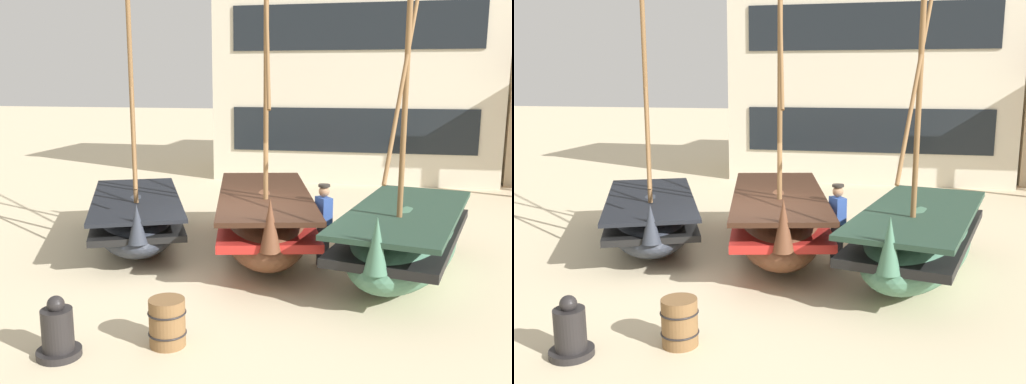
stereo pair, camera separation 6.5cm
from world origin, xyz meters
TOP-DOWN VIEW (x-y plane):
  - ground_plane at (0.00, 0.00)m, footprint 120.00×120.00m
  - fishing_boat_near_left at (-2.89, 1.34)m, footprint 3.72×5.23m
  - fishing_boat_centre_large at (0.14, 1.22)m, footprint 3.09×5.64m
  - fishing_boat_far_right at (3.05, 0.36)m, footprint 2.99×5.25m
  - fisherman_by_hull at (1.47, 0.66)m, footprint 0.39×0.42m
  - capstan_winch at (-1.71, -4.03)m, footprint 0.61×0.61m
  - wooden_barrel at (-0.36, -3.41)m, footprint 0.56×0.56m
  - harbor_building_main at (1.59, 12.66)m, footprint 10.63×5.75m

SIDE VIEW (x-z plane):
  - ground_plane at x=0.00m, z-range 0.00..0.00m
  - capstan_winch at x=-1.71m, z-range -0.10..0.78m
  - wooden_barrel at x=-0.36m, z-range 0.00..0.70m
  - fishing_boat_near_left at x=-2.89m, z-range -2.28..3.51m
  - fishing_boat_far_right at x=3.05m, z-range -2.51..3.96m
  - fishing_boat_centre_large at x=0.14m, z-range -2.87..4.37m
  - fisherman_by_hull at x=1.47m, z-range -0.01..1.68m
  - harbor_building_main at x=1.59m, z-range 0.01..7.43m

